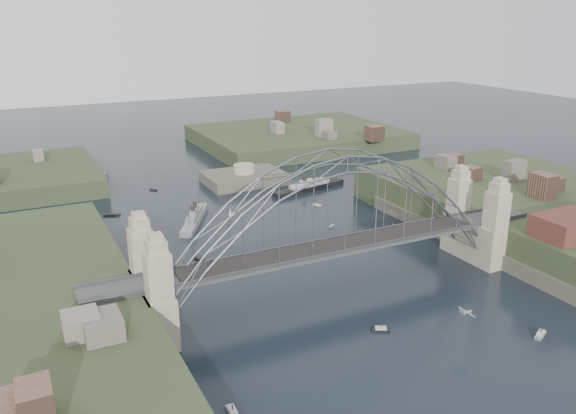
{
  "coord_description": "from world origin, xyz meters",
  "views": [
    {
      "loc": [
        -47.89,
        -77.9,
        45.71
      ],
      "look_at": [
        0.0,
        18.0,
        10.0
      ],
      "focal_mm": 36.07,
      "sensor_mm": 36.0,
      "label": 1
    }
  ],
  "objects_px": {
    "fort_island": "(244,184)",
    "ocean_liner": "(309,187)",
    "bridge": "(336,224)",
    "naval_cruiser_near": "(195,218)",
    "naval_cruiser_far": "(90,181)"
  },
  "relations": [
    {
      "from": "fort_island",
      "to": "ocean_liner",
      "type": "height_order",
      "value": "fort_island"
    },
    {
      "from": "fort_island",
      "to": "ocean_liner",
      "type": "distance_m",
      "value": 19.67
    },
    {
      "from": "bridge",
      "to": "naval_cruiser_near",
      "type": "distance_m",
      "value": 47.28
    },
    {
      "from": "naval_cruiser_far",
      "to": "naval_cruiser_near",
      "type": "bearing_deg",
      "value": -69.67
    },
    {
      "from": "ocean_liner",
      "to": "naval_cruiser_far",
      "type": "bearing_deg",
      "value": 147.34
    },
    {
      "from": "naval_cruiser_near",
      "to": "naval_cruiser_far",
      "type": "relative_size",
      "value": 1.46
    },
    {
      "from": "naval_cruiser_near",
      "to": "ocean_liner",
      "type": "relative_size",
      "value": 0.82
    },
    {
      "from": "bridge",
      "to": "naval_cruiser_near",
      "type": "height_order",
      "value": "bridge"
    },
    {
      "from": "fort_island",
      "to": "naval_cruiser_far",
      "type": "bearing_deg",
      "value": 154.15
    },
    {
      "from": "fort_island",
      "to": "naval_cruiser_far",
      "type": "xyz_separation_m",
      "value": [
        -39.46,
        19.12,
        1.15
      ]
    },
    {
      "from": "bridge",
      "to": "naval_cruiser_near",
      "type": "xyz_separation_m",
      "value": [
        -10.95,
        44.57,
        -11.38
      ]
    },
    {
      "from": "naval_cruiser_far",
      "to": "ocean_liner",
      "type": "bearing_deg",
      "value": -32.66
    },
    {
      "from": "bridge",
      "to": "naval_cruiser_far",
      "type": "height_order",
      "value": "bridge"
    },
    {
      "from": "naval_cruiser_far",
      "to": "ocean_liner",
      "type": "xyz_separation_m",
      "value": [
        52.59,
        -33.71,
        0.07
      ]
    },
    {
      "from": "naval_cruiser_far",
      "to": "fort_island",
      "type": "bearing_deg",
      "value": -25.85
    }
  ]
}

